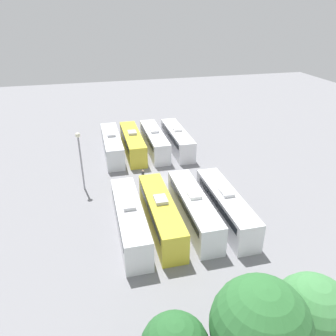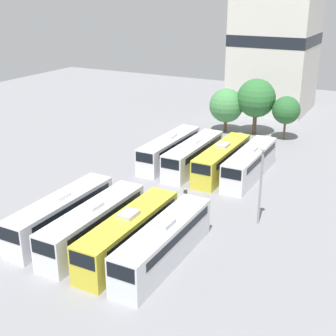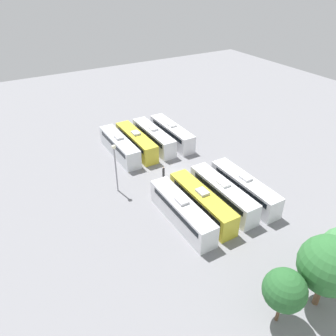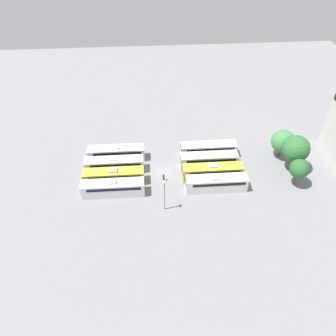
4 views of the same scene
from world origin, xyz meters
The scene contains 15 objects.
ground_plane centered at (0.00, 0.00, 0.00)m, with size 125.36×125.36×0.00m, color gray.
bus_0 centered at (-5.11, -9.42, 1.70)m, with size 2.45×11.68×3.44m.
bus_1 centered at (-1.57, -9.65, 1.70)m, with size 2.45×11.68×3.44m.
bus_2 centered at (1.79, -9.61, 1.70)m, with size 2.45×11.68×3.44m.
bus_3 centered at (4.87, -9.60, 1.70)m, with size 2.45×11.68×3.44m.
bus_4 centered at (-4.98, 9.89, 1.70)m, with size 2.45×11.68×3.44m.
bus_5 centered at (-1.64, 9.47, 1.70)m, with size 2.45×11.68×3.44m.
bus_6 centered at (1.81, 9.60, 1.70)m, with size 2.45×11.68×3.44m.
bus_7 centered at (4.95, 9.84, 1.70)m, with size 2.45×11.68×3.44m.
worker_person centered at (1.93, -0.02, 0.84)m, with size 0.36×0.36×1.80m.
light_pole centered at (9.20, -0.28, 5.00)m, with size 0.60×0.60×7.31m.
tree_0 centered at (-3.87, 25.04, 3.86)m, with size 4.83×4.83×6.28m.
tree_1 centered at (0.17, 25.93, 5.16)m, with size 5.37×5.37×7.87m.
tree_2 centered at (4.62, 25.33, 4.10)m, with size 3.75×3.75×5.99m.
depot_building centered at (-2.06, 41.49, 10.76)m, with size 12.48×12.44×21.35m.
Camera 2 is at (19.50, -36.50, 19.30)m, focal length 50.00 mm.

